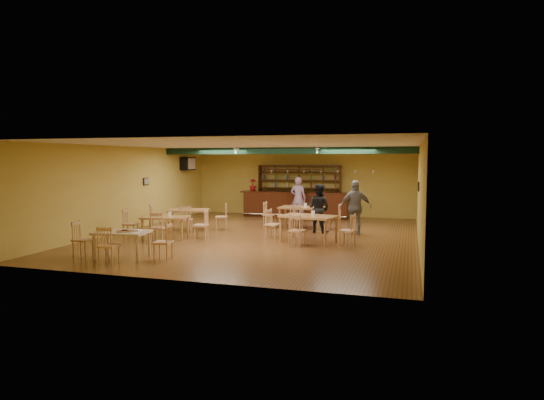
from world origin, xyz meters
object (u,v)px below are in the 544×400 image
(dining_table_c, at_px, (166,228))
(patron_right_a, at_px, (319,208))
(dining_table_a, at_px, (189,219))
(patron_bar, at_px, (298,198))
(dining_table_b, at_px, (301,218))
(bar_counter, at_px, (296,204))
(near_table, at_px, (122,245))
(dining_table_d, at_px, (309,229))

(dining_table_c, xyz_separation_m, patron_right_a, (4.47, 2.65, 0.49))
(dining_table_a, distance_m, patron_bar, 4.95)
(dining_table_a, height_order, dining_table_b, dining_table_b)
(dining_table_a, relative_size, dining_table_c, 1.02)
(bar_counter, relative_size, near_table, 3.71)
(dining_table_b, height_order, patron_bar, patron_bar)
(dining_table_a, xyz_separation_m, dining_table_c, (0.18, -1.99, -0.01))
(dining_table_c, distance_m, patron_bar, 6.51)
(dining_table_b, xyz_separation_m, dining_table_c, (-3.67, -3.45, -0.04))
(near_table, bearing_deg, bar_counter, 70.26)
(bar_counter, distance_m, dining_table_b, 3.28)
(dining_table_d, bearing_deg, dining_table_b, 121.50)
(dining_table_a, bearing_deg, dining_table_b, 1.11)
(patron_right_a, bearing_deg, bar_counter, -44.16)
(dining_table_a, bearing_deg, dining_table_c, -104.25)
(dining_table_d, distance_m, patron_right_a, 2.01)
(near_table, bearing_deg, dining_table_d, 35.66)
(patron_bar, bearing_deg, dining_table_b, 107.65)
(dining_table_b, distance_m, dining_table_d, 2.89)
(dining_table_b, relative_size, dining_table_d, 0.96)
(dining_table_d, distance_m, patron_bar, 5.31)
(dining_table_a, distance_m, dining_table_d, 4.90)
(bar_counter, xyz_separation_m, dining_table_b, (0.97, -3.13, -0.17))
(near_table, bearing_deg, dining_table_b, 56.95)
(dining_table_d, height_order, patron_bar, patron_bar)
(dining_table_b, bearing_deg, patron_right_a, -43.93)
(dining_table_c, xyz_separation_m, dining_table_d, (4.53, 0.69, 0.06))
(dining_table_c, distance_m, patron_right_a, 5.22)
(dining_table_a, height_order, dining_table_c, dining_table_a)
(dining_table_c, xyz_separation_m, near_table, (0.45, -3.01, -0.00))
(dining_table_b, distance_m, near_table, 7.22)
(patron_bar, height_order, patron_right_a, patron_bar)
(near_table, xyz_separation_m, patron_bar, (2.55, 8.76, 0.55))
(bar_counter, bearing_deg, dining_table_d, -72.68)
(dining_table_c, distance_m, dining_table_d, 4.59)
(near_table, bearing_deg, patron_bar, 67.24)
(patron_right_a, bearing_deg, dining_table_d, 113.29)
(dining_table_c, distance_m, near_table, 3.05)
(patron_right_a, bearing_deg, near_table, 76.14)
(dining_table_c, height_order, near_table, dining_table_c)
(dining_table_b, xyz_separation_m, patron_right_a, (0.80, -0.80, 0.45))
(patron_right_a, bearing_deg, dining_table_c, 52.13)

